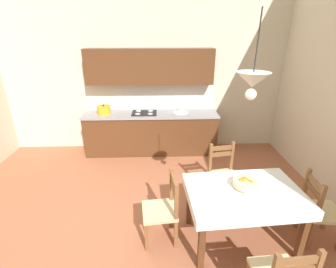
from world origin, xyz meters
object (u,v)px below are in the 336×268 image
(dining_chair_tv_side, at_px, (163,210))
(pendant_lamp, at_px, (253,81))
(kitchen_cabinetry, at_px, (151,115))
(dining_table, at_px, (244,199))
(dining_chair_window_side, at_px, (319,211))
(dining_chair_kitchen_side, at_px, (223,175))
(fruit_bowl, at_px, (245,183))

(dining_chair_tv_side, bearing_deg, pendant_lamp, -11.78)
(kitchen_cabinetry, xyz_separation_m, dining_table, (1.20, -2.62, -0.23))
(dining_table, height_order, dining_chair_window_side, dining_chair_window_side)
(dining_chair_tv_side, bearing_deg, dining_chair_window_side, -2.31)
(dining_table, height_order, dining_chair_kitchen_side, dining_chair_kitchen_side)
(dining_table, bearing_deg, dining_chair_tv_side, 176.45)
(kitchen_cabinetry, bearing_deg, dining_chair_window_side, -50.49)
(kitchen_cabinetry, distance_m, pendant_lamp, 3.18)
(dining_table, relative_size, pendant_lamp, 1.77)
(dining_chair_tv_side, height_order, dining_chair_window_side, same)
(dining_chair_window_side, bearing_deg, dining_table, 178.94)
(kitchen_cabinetry, bearing_deg, dining_table, -65.37)
(fruit_bowl, bearing_deg, dining_chair_tv_side, -179.56)
(dining_table, height_order, pendant_lamp, pendant_lamp)
(kitchen_cabinetry, bearing_deg, dining_chair_kitchen_side, -56.70)
(dining_chair_tv_side, xyz_separation_m, dining_chair_window_side, (1.96, -0.08, 0.00))
(dining_chair_tv_side, distance_m, dining_chair_window_side, 1.96)
(dining_chair_window_side, xyz_separation_m, dining_chair_kitchen_side, (-1.00, 0.85, 0.00))
(pendant_lamp, bearing_deg, dining_chair_tv_side, 168.22)
(kitchen_cabinetry, distance_m, dining_chair_window_side, 3.44)
(fruit_bowl, bearing_deg, dining_chair_kitchen_side, 93.49)
(dining_chair_window_side, bearing_deg, pendant_lamp, -174.88)
(kitchen_cabinetry, relative_size, dining_chair_window_side, 3.05)
(kitchen_cabinetry, height_order, dining_chair_window_side, kitchen_cabinetry)
(kitchen_cabinetry, bearing_deg, pendant_lamp, -68.61)
(kitchen_cabinetry, relative_size, dining_table, 1.99)
(dining_table, height_order, dining_chair_tv_side, dining_chair_tv_side)
(fruit_bowl, relative_size, pendant_lamp, 0.37)
(pendant_lamp, bearing_deg, dining_chair_kitchen_side, 83.74)
(fruit_bowl, xyz_separation_m, pendant_lamp, (-0.15, -0.19, 1.26))
(dining_chair_window_side, bearing_deg, fruit_bowl, 174.80)
(dining_chair_tv_side, xyz_separation_m, pendant_lamp, (0.85, -0.18, 1.63))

